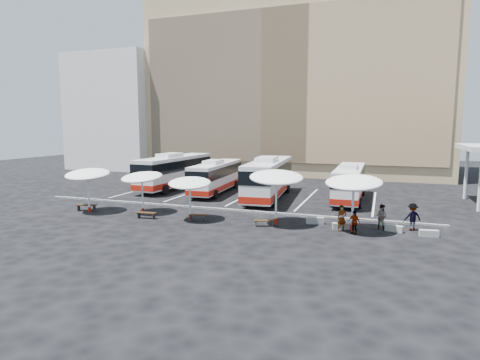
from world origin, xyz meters
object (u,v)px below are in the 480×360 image
(bus_2, at_px, (269,177))
(bus_1, at_px, (216,176))
(passenger_0, at_px, (342,218))
(passenger_1, at_px, (382,217))
(wood_bench_3, at_px, (264,222))
(conc_bench_0, at_px, (315,221))
(wood_bench_1, at_px, (146,214))
(passenger_2, at_px, (354,222))
(passenger_3, at_px, (412,217))
(sunshade_1, at_px, (142,177))
(wood_bench_2, at_px, (198,216))
(sunshade_2, at_px, (190,183))
(sunshade_4, at_px, (354,183))
(wood_bench_0, at_px, (86,206))
(bus_0, at_px, (175,170))
(conc_bench_3, at_px, (429,233))
(sunshade_3, at_px, (276,178))
(conc_bench_2, at_px, (394,228))
(sunshade_0, at_px, (88,174))
(conc_bench_1, at_px, (341,226))
(bus_3, at_px, (349,182))

(bus_2, bearing_deg, bus_1, 162.07)
(passenger_0, distance_m, passenger_1, 2.85)
(wood_bench_3, distance_m, conc_bench_0, 3.70)
(wood_bench_1, bearing_deg, passenger_2, 2.72)
(conc_bench_0, bearing_deg, passenger_3, 2.62)
(sunshade_1, xyz_separation_m, wood_bench_2, (5.26, -0.86, -2.50))
(sunshade_2, xyz_separation_m, conc_bench_0, (8.77, 1.95, -2.50))
(sunshade_4, relative_size, wood_bench_0, 2.40)
(bus_0, xyz_separation_m, conc_bench_3, (24.39, -12.13, -1.80))
(sunshade_3, relative_size, wood_bench_1, 3.10)
(bus_2, distance_m, passenger_0, 12.78)
(sunshade_2, distance_m, passenger_1, 13.45)
(passenger_2, bearing_deg, wood_bench_2, -145.32)
(conc_bench_0, distance_m, passenger_0, 2.54)
(conc_bench_2, bearing_deg, sunshade_0, -175.71)
(sunshade_3, height_order, conc_bench_2, sunshade_3)
(sunshade_2, distance_m, conc_bench_3, 16.21)
(bus_0, height_order, bus_1, bus_0)
(conc_bench_1, relative_size, passenger_3, 0.61)
(passenger_0, bearing_deg, bus_2, 96.81)
(sunshade_2, xyz_separation_m, passenger_0, (10.74, 0.47, -1.86))
(bus_0, xyz_separation_m, wood_bench_3, (14.01, -13.07, -1.68))
(wood_bench_0, bearing_deg, sunshade_2, -0.79)
(wood_bench_0, bearing_deg, sunshade_1, 9.93)
(bus_0, distance_m, conc_bench_1, 22.62)
(sunshade_4, relative_size, conc_bench_0, 3.32)
(sunshade_3, xyz_separation_m, conc_bench_3, (9.77, 0.12, -3.09))
(wood_bench_1, distance_m, passenger_0, 14.10)
(sunshade_2, distance_m, wood_bench_3, 6.10)
(bus_2, relative_size, conc_bench_3, 11.45)
(sunshade_0, relative_size, wood_bench_2, 2.86)
(sunshade_2, distance_m, passenger_3, 15.34)
(wood_bench_0, relative_size, conc_bench_0, 1.38)
(passenger_2, bearing_deg, conc_bench_3, 46.96)
(bus_0, height_order, bus_2, bus_2)
(bus_1, relative_size, bus_2, 0.85)
(wood_bench_0, bearing_deg, passenger_0, 0.96)
(bus_2, distance_m, conc_bench_1, 12.36)
(conc_bench_1, distance_m, conc_bench_2, 3.37)
(bus_1, distance_m, sunshade_3, 14.47)
(wood_bench_1, height_order, conc_bench_2, wood_bench_1)
(wood_bench_3, bearing_deg, bus_3, 68.69)
(conc_bench_3, height_order, passenger_3, passenger_3)
(sunshade_0, relative_size, conc_bench_3, 3.77)
(bus_1, distance_m, wood_bench_1, 12.68)
(bus_1, xyz_separation_m, passenger_0, (13.70, -11.47, -0.89))
(wood_bench_0, bearing_deg, passenger_1, 4.61)
(bus_3, bearing_deg, wood_bench_0, -149.27)
(bus_0, height_order, sunshade_3, bus_0)
(sunshade_4, height_order, wood_bench_1, sunshade_4)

